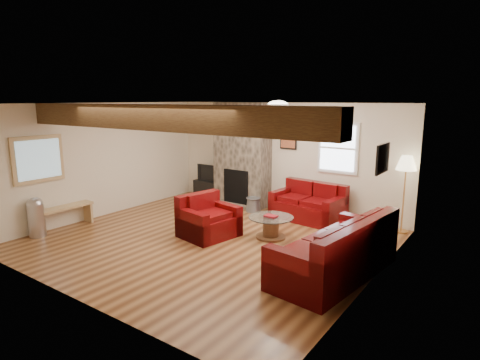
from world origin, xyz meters
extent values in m
plane|color=#5B3118|center=(0.00, 0.00, 0.00)|extent=(8.00, 8.00, 0.00)
plane|color=white|center=(0.00, 0.00, 2.50)|extent=(8.00, 8.00, 0.00)
plane|color=beige|center=(0.00, 2.75, 1.25)|extent=(8.00, 0.00, 8.00)
plane|color=beige|center=(0.00, -2.75, 1.25)|extent=(8.00, 0.00, 8.00)
plane|color=beige|center=(-3.00, 0.00, 1.25)|extent=(0.00, 7.50, 7.50)
plane|color=beige|center=(3.00, 0.00, 1.25)|extent=(0.00, 7.50, 7.50)
cube|color=#311B0E|center=(0.00, -1.25, 2.31)|extent=(6.00, 0.36, 0.38)
cube|color=#363129|center=(-1.00, 2.50, 1.25)|extent=(1.40, 0.50, 2.50)
cube|color=black|center=(-1.00, 2.25, 0.45)|extent=(0.70, 0.06, 0.90)
cube|color=#363129|center=(-1.00, 2.20, 0.04)|extent=(1.00, 0.25, 0.08)
cylinder|color=#472A17|center=(0.87, 0.77, 0.02)|extent=(0.56, 0.56, 0.04)
cylinder|color=#472A17|center=(0.87, 0.77, 0.19)|extent=(0.30, 0.30, 0.38)
cylinder|color=silver|center=(0.87, 0.77, 0.40)|extent=(0.84, 0.84, 0.02)
cube|color=maroon|center=(0.87, 0.77, 0.43)|extent=(0.23, 0.17, 0.03)
cube|color=black|center=(-2.02, 2.53, 0.23)|extent=(0.93, 0.37, 0.46)
imported|color=black|center=(-2.02, 2.53, 0.68)|extent=(0.75, 0.10, 0.43)
cylinder|color=tan|center=(2.80, 2.55, 0.01)|extent=(0.27, 0.27, 0.03)
cylinder|color=tan|center=(2.80, 2.55, 0.68)|extent=(0.03, 0.03, 1.36)
cone|color=#FFF1C1|center=(2.80, 2.55, 1.38)|extent=(0.39, 0.39, 0.27)
camera|label=1|loc=(4.56, -5.46, 2.58)|focal=30.00mm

